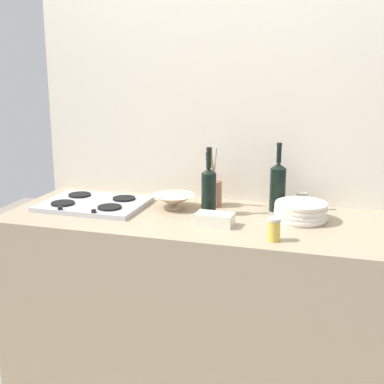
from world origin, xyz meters
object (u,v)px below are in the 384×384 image
(stovetop_hob, at_px, (94,204))
(wine_bottle_mid_left, at_px, (278,186))
(mixing_bowl, at_px, (173,201))
(utensil_crock, at_px, (212,192))
(plate_stack, at_px, (301,211))
(wine_bottle_leftmost, at_px, (209,190))
(condiment_jar_rear, at_px, (274,229))
(butter_dish, at_px, (215,219))
(condiment_jar_front, at_px, (302,201))

(stovetop_hob, xyz_separation_m, wine_bottle_mid_left, (0.91, 0.19, 0.11))
(mixing_bowl, xyz_separation_m, utensil_crock, (0.17, 0.10, 0.03))
(stovetop_hob, relative_size, plate_stack, 2.07)
(utensil_crock, bearing_deg, wine_bottle_leftmost, -80.81)
(utensil_crock, bearing_deg, mixing_bowl, -150.26)
(condiment_jar_rear, bearing_deg, stovetop_hob, 164.66)
(wine_bottle_mid_left, height_order, mixing_bowl, wine_bottle_mid_left)
(butter_dish, xyz_separation_m, condiment_jar_rear, (0.29, -0.13, 0.02))
(wine_bottle_mid_left, height_order, butter_dish, wine_bottle_mid_left)
(mixing_bowl, xyz_separation_m, condiment_jar_rear, (0.55, -0.35, 0.01))
(plate_stack, height_order, mixing_bowl, plate_stack)
(wine_bottle_mid_left, relative_size, mixing_bowl, 1.55)
(wine_bottle_mid_left, bearing_deg, stovetop_hob, -168.29)
(plate_stack, xyz_separation_m, condiment_jar_rear, (-0.08, -0.32, 0.01))
(butter_dish, bearing_deg, mixing_bowl, 141.24)
(butter_dish, bearing_deg, condiment_jar_rear, -24.54)
(stovetop_hob, height_order, butter_dish, butter_dish)
(plate_stack, xyz_separation_m, utensil_crock, (-0.46, 0.13, 0.03))
(wine_bottle_mid_left, bearing_deg, plate_stack, -45.85)
(stovetop_hob, bearing_deg, wine_bottle_leftmost, 2.68)
(wine_bottle_leftmost, xyz_separation_m, condiment_jar_rear, (0.36, -0.29, -0.07))
(stovetop_hob, bearing_deg, condiment_jar_front, 13.78)
(mixing_bowl, relative_size, condiment_jar_rear, 2.26)
(condiment_jar_front, bearing_deg, wine_bottle_leftmost, -152.28)
(condiment_jar_rear, bearing_deg, condiment_jar_front, 82.51)
(wine_bottle_mid_left, bearing_deg, utensil_crock, -179.39)
(mixing_bowl, distance_m, condiment_jar_rear, 0.65)
(condiment_jar_front, relative_size, condiment_jar_rear, 0.85)
(condiment_jar_front, bearing_deg, butter_dish, -132.73)
(condiment_jar_front, bearing_deg, mixing_bowl, -165.12)
(stovetop_hob, distance_m, utensil_crock, 0.60)
(mixing_bowl, bearing_deg, condiment_jar_front, 14.88)
(utensil_crock, bearing_deg, stovetop_hob, -162.17)
(condiment_jar_front, height_order, condiment_jar_rear, condiment_jar_rear)
(mixing_bowl, bearing_deg, plate_stack, -2.54)
(utensil_crock, bearing_deg, wine_bottle_mid_left, 0.61)
(condiment_jar_rear, bearing_deg, mixing_bowl, 148.00)
(plate_stack, bearing_deg, wine_bottle_mid_left, 134.15)
(plate_stack, xyz_separation_m, condiment_jar_front, (-0.01, 0.19, -0.00))
(plate_stack, height_order, butter_dish, plate_stack)
(wine_bottle_leftmost, relative_size, condiment_jar_rear, 3.39)
(wine_bottle_mid_left, bearing_deg, butter_dish, -126.61)
(condiment_jar_rear, bearing_deg, plate_stack, 76.11)
(condiment_jar_front, bearing_deg, condiment_jar_rear, -97.49)
(mixing_bowl, bearing_deg, stovetop_hob, -167.97)
(wine_bottle_leftmost, height_order, butter_dish, wine_bottle_leftmost)
(wine_bottle_leftmost, bearing_deg, stovetop_hob, -177.32)
(wine_bottle_leftmost, xyz_separation_m, utensil_crock, (-0.03, 0.16, -0.05))
(plate_stack, distance_m, wine_bottle_leftmost, 0.44)
(wine_bottle_leftmost, bearing_deg, plate_stack, 3.81)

